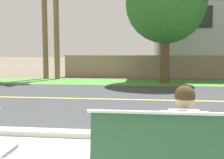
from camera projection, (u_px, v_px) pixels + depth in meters
The scene contains 8 objects.
ground_plane at pixel (116, 93), 10.76m from camera, with size 140.00×140.00×0.00m, color #665B4C.
curb_edge at pixel (86, 134), 5.17m from camera, with size 44.00×0.30×0.11m, color #ADA89E.
street_asphalt at pixel (111, 99), 9.28m from camera, with size 52.00×8.00×0.01m, color #383A3D.
road_centre_line at pixel (111, 99), 9.28m from camera, with size 48.00×0.14×0.01m, color #E0CC4C.
far_verge_grass at pixel (123, 82), 14.36m from camera, with size 48.00×2.80×0.02m, color #478438.
bench_right at pixel (170, 159), 2.97m from camera, with size 1.76×0.48×1.01m.
seated_person_white at pixel (183, 134), 3.10m from camera, with size 0.52×0.68×1.25m.
garden_wall at pixel (168, 67), 16.85m from camera, with size 13.00×0.36×1.40m, color gray.
Camera 1 is at (1.08, -2.60, 1.61)m, focal length 43.74 mm.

